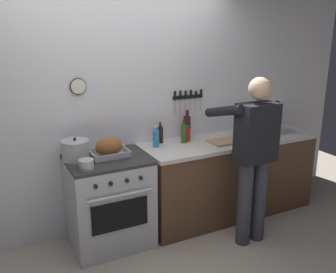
# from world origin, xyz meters

# --- Properties ---
(wall_back) EXTENTS (6.00, 0.13, 2.60)m
(wall_back) POSITION_xyz_m (0.00, 1.35, 1.30)
(wall_back) COLOR silver
(wall_back) RESTS_ON ground
(counter_block) EXTENTS (2.03, 0.65, 0.90)m
(counter_block) POSITION_xyz_m (1.21, 0.99, 0.46)
(counter_block) COLOR brown
(counter_block) RESTS_ON ground
(stove) EXTENTS (0.76, 0.67, 0.90)m
(stove) POSITION_xyz_m (-0.22, 0.99, 0.45)
(stove) COLOR #BCBCC1
(stove) RESTS_ON ground
(person_cook) EXTENTS (0.51, 0.63, 1.66)m
(person_cook) POSITION_xyz_m (1.05, 0.41, 0.95)
(person_cook) COLOR #383842
(person_cook) RESTS_ON ground
(roasting_pan) EXTENTS (0.35, 0.26, 0.19)m
(roasting_pan) POSITION_xyz_m (-0.19, 1.02, 0.99)
(roasting_pan) COLOR #B7B7BC
(roasting_pan) RESTS_ON stove
(stock_pot) EXTENTS (0.26, 0.26, 0.22)m
(stock_pot) POSITION_xyz_m (-0.49, 1.08, 0.99)
(stock_pot) COLOR #B7B7BC
(stock_pot) RESTS_ON stove
(saucepan) EXTENTS (0.13, 0.13, 0.09)m
(saucepan) POSITION_xyz_m (-0.47, 0.80, 0.94)
(saucepan) COLOR #B7B7BC
(saucepan) RESTS_ON stove
(cutting_board) EXTENTS (0.36, 0.24, 0.02)m
(cutting_board) POSITION_xyz_m (1.08, 0.91, 0.91)
(cutting_board) COLOR tan
(cutting_board) RESTS_ON counter_block
(bottle_dish_soap) EXTENTS (0.07, 0.07, 0.23)m
(bottle_dish_soap) POSITION_xyz_m (0.34, 1.10, 0.99)
(bottle_dish_soap) COLOR #338CCC
(bottle_dish_soap) RESTS_ON counter_block
(bottle_olive_oil) EXTENTS (0.06, 0.06, 0.25)m
(bottle_olive_oil) POSITION_xyz_m (0.67, 1.10, 1.01)
(bottle_olive_oil) COLOR #385623
(bottle_olive_oil) RESTS_ON counter_block
(bottle_soy_sauce) EXTENTS (0.06, 0.06, 0.23)m
(bottle_soy_sauce) POSITION_xyz_m (0.44, 1.21, 0.99)
(bottle_soy_sauce) COLOR black
(bottle_soy_sauce) RESTS_ON counter_block
(bottle_hot_sauce) EXTENTS (0.06, 0.06, 0.17)m
(bottle_hot_sauce) POSITION_xyz_m (0.74, 1.13, 0.97)
(bottle_hot_sauce) COLOR red
(bottle_hot_sauce) RESTS_ON counter_block
(bottle_wine_red) EXTENTS (0.08, 0.08, 0.32)m
(bottle_wine_red) POSITION_xyz_m (0.77, 1.21, 1.04)
(bottle_wine_red) COLOR #47141E
(bottle_wine_red) RESTS_ON counter_block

